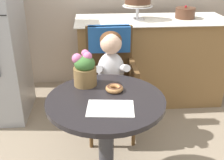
% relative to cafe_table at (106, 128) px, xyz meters
% --- Properties ---
extents(cafe_table, '(0.72, 0.72, 0.72)m').
position_rel_cafe_table_xyz_m(cafe_table, '(0.00, 0.00, 0.00)').
color(cafe_table, black).
rests_on(cafe_table, ground).
extents(wicker_chair, '(0.42, 0.45, 0.95)m').
position_rel_cafe_table_xyz_m(wicker_chair, '(0.08, 0.74, 0.13)').
color(wicker_chair, brown).
rests_on(wicker_chair, ground).
extents(seated_child, '(0.27, 0.32, 0.73)m').
position_rel_cafe_table_xyz_m(seated_child, '(0.08, 0.58, 0.17)').
color(seated_child, silver).
rests_on(seated_child, ground).
extents(paper_napkin, '(0.28, 0.21, 0.00)m').
position_rel_cafe_table_xyz_m(paper_napkin, '(0.02, -0.12, 0.21)').
color(paper_napkin, white).
rests_on(paper_napkin, cafe_table).
extents(donut_front, '(0.11, 0.11, 0.04)m').
position_rel_cafe_table_xyz_m(donut_front, '(0.06, 0.09, 0.23)').
color(donut_front, '#AD7542').
rests_on(donut_front, cafe_table).
extents(flower_vase, '(0.15, 0.15, 0.23)m').
position_rel_cafe_table_xyz_m(flower_vase, '(-0.12, 0.20, 0.32)').
color(flower_vase, brown).
rests_on(flower_vase, cafe_table).
extents(display_counter, '(1.56, 0.62, 0.90)m').
position_rel_cafe_table_xyz_m(display_counter, '(0.55, 1.30, -0.05)').
color(display_counter, olive).
rests_on(display_counter, ground).
extents(tiered_cake_stand, '(0.30, 0.30, 0.28)m').
position_rel_cafe_table_xyz_m(tiered_cake_stand, '(0.39, 1.30, 0.58)').
color(tiered_cake_stand, silver).
rests_on(tiered_cake_stand, display_counter).
extents(round_layer_cake, '(0.20, 0.20, 0.13)m').
position_rel_cafe_table_xyz_m(round_layer_cake, '(0.89, 1.32, 0.44)').
color(round_layer_cake, '#4C2D1E').
rests_on(round_layer_cake, display_counter).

